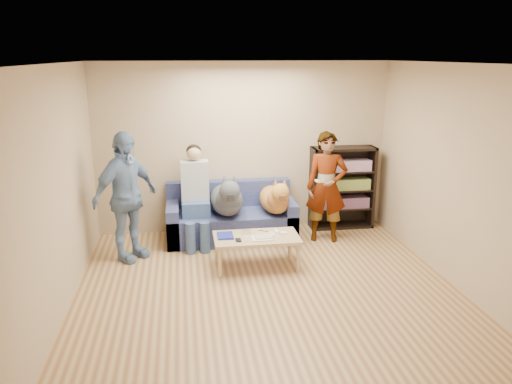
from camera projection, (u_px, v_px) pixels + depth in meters
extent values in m
plane|color=#8C5F3B|center=(272.00, 301.00, 5.64)|extent=(5.00, 5.00, 0.00)
plane|color=white|center=(274.00, 64.00, 4.94)|extent=(5.00, 5.00, 0.00)
plane|color=tan|center=(243.00, 148.00, 7.67)|extent=(4.50, 0.00, 4.50)
plane|color=tan|center=(350.00, 301.00, 2.91)|extent=(4.50, 0.00, 4.50)
plane|color=tan|center=(51.00, 199.00, 4.97)|extent=(0.00, 5.00, 5.00)
plane|color=tan|center=(469.00, 182.00, 5.61)|extent=(0.00, 5.00, 5.00)
ellipsoid|color=silver|center=(283.00, 207.00, 7.43)|extent=(0.37, 0.32, 0.13)
imported|color=gray|center=(327.00, 187.00, 7.29)|extent=(0.67, 0.52, 1.63)
imported|color=#7A9AC3|center=(126.00, 197.00, 6.59)|extent=(1.02, 1.03, 1.75)
cube|color=white|center=(317.00, 181.00, 7.03)|extent=(0.05, 0.11, 0.03)
cube|color=navy|center=(225.00, 236.00, 6.43)|extent=(0.20, 0.26, 0.03)
cube|color=silver|center=(262.00, 238.00, 6.35)|extent=(0.26, 0.20, 0.02)
cube|color=#BBAE95|center=(264.00, 237.00, 6.37)|extent=(0.22, 0.17, 0.01)
cube|color=silver|center=(246.00, 232.00, 6.53)|extent=(0.11, 0.06, 0.05)
cube|color=white|center=(276.00, 231.00, 6.57)|extent=(0.04, 0.13, 0.03)
cube|color=white|center=(283.00, 233.00, 6.51)|extent=(0.09, 0.06, 0.03)
cylinder|color=white|center=(272.00, 235.00, 6.45)|extent=(0.07, 0.07, 0.02)
cylinder|color=silver|center=(271.00, 233.00, 6.53)|extent=(0.07, 0.07, 0.02)
cylinder|color=orange|center=(257.00, 240.00, 6.29)|extent=(0.13, 0.06, 0.01)
cylinder|color=black|center=(263.00, 231.00, 6.63)|extent=(0.13, 0.08, 0.01)
cube|color=black|center=(238.00, 240.00, 6.29)|extent=(0.07, 0.12, 0.02)
cube|color=#515B93|center=(231.00, 225.00, 7.50)|extent=(1.90, 0.85, 0.42)
cube|color=#515B93|center=(229.00, 193.00, 7.71)|extent=(1.90, 0.18, 0.40)
cube|color=#515B93|center=(173.00, 223.00, 7.35)|extent=(0.18, 0.85, 0.58)
cube|color=#515B93|center=(287.00, 217.00, 7.60)|extent=(0.18, 0.85, 0.58)
cube|color=#40538E|center=(196.00, 208.00, 7.26)|extent=(0.40, 0.38, 0.22)
cylinder|color=#3F5C8B|center=(190.00, 239.00, 6.93)|extent=(0.14, 0.14, 0.47)
cylinder|color=#40648E|center=(205.00, 238.00, 6.96)|extent=(0.14, 0.14, 0.47)
cube|color=#B8B8BD|center=(195.00, 180.00, 7.25)|extent=(0.40, 0.24, 0.58)
sphere|color=tan|center=(194.00, 153.00, 7.15)|extent=(0.21, 0.21, 0.21)
ellipsoid|color=black|center=(194.00, 151.00, 7.17)|extent=(0.22, 0.22, 0.19)
ellipsoid|color=#4D4F57|center=(226.00, 199.00, 7.34)|extent=(0.48, 0.99, 0.41)
sphere|color=#4A4B53|center=(229.00, 199.00, 7.01)|extent=(0.36, 0.36, 0.36)
sphere|color=#494C52|center=(230.00, 191.00, 6.80)|extent=(0.29, 0.29, 0.29)
cube|color=black|center=(231.00, 197.00, 6.69)|extent=(0.09, 0.14, 0.08)
cone|color=#464950|center=(224.00, 180.00, 6.77)|extent=(0.09, 0.09, 0.14)
cone|color=#4D5058|center=(234.00, 180.00, 6.79)|extent=(0.09, 0.09, 0.14)
cylinder|color=#53585E|center=(224.00, 194.00, 7.76)|extent=(0.06, 0.32, 0.19)
ellipsoid|color=#B07235|center=(274.00, 199.00, 7.43)|extent=(0.42, 0.88, 0.37)
sphere|color=#BE773A|center=(278.00, 199.00, 7.12)|extent=(0.32, 0.32, 0.32)
sphere|color=#C7873D|center=(280.00, 193.00, 6.93)|extent=(0.26, 0.26, 0.26)
cube|color=#592F1E|center=(282.00, 197.00, 6.83)|extent=(0.08, 0.12, 0.07)
cone|color=#BF5E3A|center=(276.00, 183.00, 6.91)|extent=(0.08, 0.08, 0.12)
cone|color=#B78137|center=(285.00, 183.00, 6.93)|extent=(0.08, 0.08, 0.12)
cylinder|color=#A87B33|center=(269.00, 195.00, 7.81)|extent=(0.05, 0.29, 0.17)
cube|color=tan|center=(256.00, 238.00, 6.45)|extent=(1.10, 0.60, 0.04)
cylinder|color=tan|center=(220.00, 263.00, 6.19)|extent=(0.05, 0.05, 0.38)
cylinder|color=tan|center=(298.00, 258.00, 6.34)|extent=(0.05, 0.05, 0.38)
cylinder|color=#D0BE80|center=(217.00, 248.00, 6.67)|extent=(0.05, 0.05, 0.38)
cylinder|color=#D9BA85|center=(290.00, 244.00, 6.81)|extent=(0.05, 0.05, 0.38)
cube|color=black|center=(313.00, 189.00, 7.83)|extent=(0.04, 0.34, 1.30)
cube|color=black|center=(371.00, 187.00, 7.97)|extent=(0.04, 0.34, 1.30)
cube|color=black|center=(344.00, 149.00, 7.73)|extent=(1.00, 0.34, 0.04)
cube|color=black|center=(340.00, 225.00, 8.07)|extent=(1.00, 0.34, 0.04)
cube|color=black|center=(339.00, 185.00, 8.05)|extent=(1.00, 0.02, 1.30)
cube|color=black|center=(341.00, 208.00, 7.99)|extent=(0.94, 0.32, 0.03)
cube|color=black|center=(342.00, 190.00, 7.91)|extent=(0.94, 0.32, 0.02)
cube|color=black|center=(343.00, 171.00, 7.83)|extent=(0.94, 0.32, 0.02)
cube|color=#B23333|center=(342.00, 202.00, 7.94)|extent=(0.84, 0.24, 0.17)
cube|color=gold|center=(343.00, 184.00, 7.86)|extent=(0.84, 0.24, 0.17)
cube|color=#994C99|center=(344.00, 165.00, 7.78)|extent=(0.84, 0.24, 0.17)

